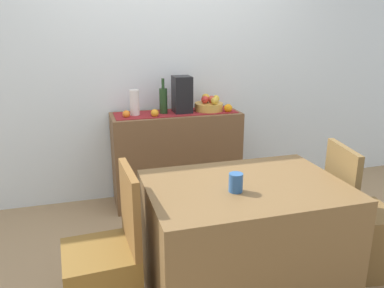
# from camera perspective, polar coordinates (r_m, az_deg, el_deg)

# --- Properties ---
(ground_plane) EXTENTS (6.40, 6.40, 0.02)m
(ground_plane) POSITION_cam_1_polar(r_m,az_deg,el_deg) (3.04, 1.04, -15.53)
(ground_plane) COLOR #997A56
(ground_plane) RESTS_ON ground
(room_wall_rear) EXTENTS (6.40, 0.06, 2.70)m
(room_wall_rear) POSITION_cam_1_polar(r_m,az_deg,el_deg) (3.72, -4.35, 12.69)
(room_wall_rear) COLOR silver
(room_wall_rear) RESTS_ON ground
(sideboard_console) EXTENTS (1.18, 0.42, 0.86)m
(sideboard_console) POSITION_cam_1_polar(r_m,az_deg,el_deg) (3.67, -2.31, -2.02)
(sideboard_console) COLOR brown
(sideboard_console) RESTS_ON ground
(table_runner) EXTENTS (1.11, 0.32, 0.01)m
(table_runner) POSITION_cam_1_polar(r_m,az_deg,el_deg) (3.55, -2.39, 4.62)
(table_runner) COLOR maroon
(table_runner) RESTS_ON sideboard_console
(fruit_bowl) EXTENTS (0.26, 0.26, 0.07)m
(fruit_bowl) POSITION_cam_1_polar(r_m,az_deg,el_deg) (3.63, 2.48, 5.51)
(fruit_bowl) COLOR gold
(fruit_bowl) RESTS_ON table_runner
(apple_rear) EXTENTS (0.08, 0.08, 0.08)m
(apple_rear) POSITION_cam_1_polar(r_m,az_deg,el_deg) (3.67, 2.04, 6.83)
(apple_rear) COLOR gold
(apple_rear) RESTS_ON fruit_bowl
(apple_center) EXTENTS (0.07, 0.07, 0.07)m
(apple_center) POSITION_cam_1_polar(r_m,az_deg,el_deg) (3.62, 2.88, 6.60)
(apple_center) COLOR #BC3D29
(apple_center) RESTS_ON fruit_bowl
(apple_right) EXTENTS (0.07, 0.07, 0.07)m
(apple_right) POSITION_cam_1_polar(r_m,az_deg,el_deg) (3.54, 3.34, 6.36)
(apple_right) COLOR gold
(apple_right) RESTS_ON fruit_bowl
(apple_upper) EXTENTS (0.07, 0.07, 0.07)m
(apple_upper) POSITION_cam_1_polar(r_m,az_deg,el_deg) (3.59, 1.91, 6.54)
(apple_upper) COLOR red
(apple_upper) RESTS_ON fruit_bowl
(apple_left) EXTENTS (0.07, 0.07, 0.07)m
(apple_left) POSITION_cam_1_polar(r_m,az_deg,el_deg) (3.67, 3.56, 6.70)
(apple_left) COLOR gold
(apple_left) RESTS_ON fruit_bowl
(wine_bottle) EXTENTS (0.07, 0.07, 0.32)m
(wine_bottle) POSITION_cam_1_polar(r_m,az_deg,el_deg) (3.50, -4.25, 6.43)
(wine_bottle) COLOR #223E1D
(wine_bottle) RESTS_ON sideboard_console
(coffee_maker) EXTENTS (0.16, 0.18, 0.33)m
(coffee_maker) POSITION_cam_1_polar(r_m,az_deg,el_deg) (3.53, -1.48, 7.28)
(coffee_maker) COLOR black
(coffee_maker) RESTS_ON sideboard_console
(ceramic_vase) EXTENTS (0.08, 0.08, 0.23)m
(ceramic_vase) POSITION_cam_1_polar(r_m,az_deg,el_deg) (3.46, -8.46, 6.02)
(ceramic_vase) COLOR silver
(ceramic_vase) RESTS_ON sideboard_console
(orange_loose_near_bowl) EXTENTS (0.07, 0.07, 0.07)m
(orange_loose_near_bowl) POSITION_cam_1_polar(r_m,az_deg,el_deg) (3.40, -9.66, 4.37)
(orange_loose_near_bowl) COLOR orange
(orange_loose_near_bowl) RESTS_ON sideboard_console
(orange_loose_far) EXTENTS (0.07, 0.07, 0.07)m
(orange_loose_far) POSITION_cam_1_polar(r_m,az_deg,el_deg) (3.40, -5.51, 4.56)
(orange_loose_far) COLOR orange
(orange_loose_far) RESTS_ON sideboard_console
(orange_loose_mid) EXTENTS (0.08, 0.08, 0.08)m
(orange_loose_mid) POSITION_cam_1_polar(r_m,az_deg,el_deg) (3.59, 5.35, 5.28)
(orange_loose_mid) COLOR orange
(orange_loose_mid) RESTS_ON sideboard_console
(dining_table) EXTENTS (1.16, 0.82, 0.74)m
(dining_table) POSITION_cam_1_polar(r_m,az_deg,el_deg) (2.46, 7.61, -13.84)
(dining_table) COLOR brown
(dining_table) RESTS_ON ground
(coffee_cup) EXTENTS (0.08, 0.08, 0.11)m
(coffee_cup) POSITION_cam_1_polar(r_m,az_deg,el_deg) (2.17, 6.47, -5.67)
(coffee_cup) COLOR #2C568E
(coffee_cup) RESTS_ON dining_table
(chair_near_window) EXTENTS (0.42, 0.42, 0.90)m
(chair_near_window) POSITION_cam_1_polar(r_m,az_deg,el_deg) (2.36, -12.75, -18.73)
(chair_near_window) COLOR brown
(chair_near_window) RESTS_ON ground
(chair_by_corner) EXTENTS (0.46, 0.46, 0.90)m
(chair_by_corner) POSITION_cam_1_polar(r_m,az_deg,el_deg) (2.92, 23.18, -12.22)
(chair_by_corner) COLOR brown
(chair_by_corner) RESTS_ON ground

